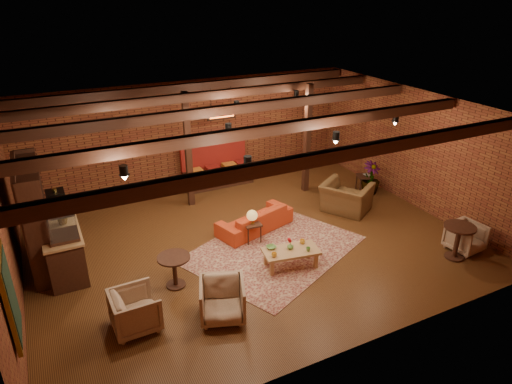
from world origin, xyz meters
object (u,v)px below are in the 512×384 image
coffee_table (290,252)px  round_table_right (458,237)px  sofa (255,219)px  side_table_book (365,177)px  armchair_far (466,236)px  armchair_right (346,193)px  armchair_b (222,298)px  armchair_a (135,309)px  side_table_lamp (252,218)px  round_table_left (174,266)px  plant_tall (374,146)px

coffee_table → round_table_right: bearing=-21.1°
sofa → side_table_book: bearing=173.4°
sofa → coffee_table: size_ratio=1.55×
armchair_far → armchair_right: bearing=107.9°
armchair_b → sofa: bearing=73.9°
sofa → armchair_a: bearing=16.8°
armchair_b → side_table_book: (6.02, 3.43, 0.03)m
sofa → side_table_lamp: 0.67m
coffee_table → armchair_right: 3.21m
sofa → round_table_left: round_table_left is taller
coffee_table → round_table_left: size_ratio=1.86×
round_table_left → plant_tall: plant_tall is taller
armchair_b → armchair_a: bearing=-175.7°
side_table_lamp → armchair_far: bearing=-31.1°
round_table_left → side_table_book: 6.85m
coffee_table → plant_tall: size_ratio=0.44×
armchair_right → armchair_far: (1.27, -2.89, -0.17)m
sofa → plant_tall: bearing=170.2°
armchair_right → sofa: bearing=55.1°
armchair_right → round_table_right: (0.80, -3.04, 0.01)m
sofa → round_table_left: (-2.52, -1.40, 0.18)m
round_table_left → side_table_book: (6.52, 2.10, -0.02)m
armchair_a → armchair_b: bearing=-107.5°
round_table_left → armchair_a: armchair_a is taller
armchair_far → round_table_right: bearing=-168.6°
coffee_table → side_table_lamp: 1.40m
round_table_right → side_table_lamp: bearing=144.5°
armchair_b → armchair_far: armchair_b is taller
round_table_left → armchair_b: size_ratio=0.83×
armchair_right → plant_tall: 1.76m
side_table_lamp → armchair_far: side_table_lamp is taller
sofa → plant_tall: plant_tall is taller
armchair_far → plant_tall: 3.70m
coffee_table → round_table_right: round_table_right is taller
round_table_left → armchair_b: 1.43m
sofa → side_table_book: sofa is taller
armchair_far → coffee_table: bearing=157.2°
armchair_a → armchair_right: (6.21, 2.15, 0.12)m
sofa → plant_tall: size_ratio=0.69×
coffee_table → side_table_lamp: size_ratio=1.56×
armchair_right → round_table_right: bearing=163.4°
armchair_b → armchair_right: armchair_right is taller
side_table_book → round_table_right: bearing=-97.5°
round_table_left → side_table_book: size_ratio=1.24×
sofa → armchair_far: bearing=125.9°
sofa → armchair_b: size_ratio=2.40×
sofa → side_table_lamp: (-0.31, -0.49, 0.34)m
round_table_left → plant_tall: size_ratio=0.24×
side_table_lamp → armchair_b: bearing=-127.2°
coffee_table → side_table_book: coffee_table is taller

